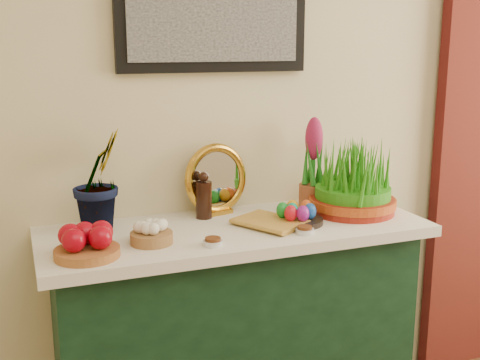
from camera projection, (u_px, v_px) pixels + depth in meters
name	position (u px, v px, depth m)	size (l,w,h in m)	color
sideboard	(235.00, 342.00, 2.29)	(1.30, 0.45, 0.85)	#14371F
tablecloth	(235.00, 231.00, 2.19)	(1.40, 0.55, 0.04)	white
hyacinth_green	(98.00, 164.00, 2.09)	(0.24, 0.20, 0.48)	#237D1F
apple_bowl	(87.00, 244.00, 1.85)	(0.27, 0.27, 0.10)	#995929
garlic_basket	(151.00, 234.00, 1.98)	(0.18, 0.18, 0.08)	olive
vinegar_cruet	(204.00, 198.00, 2.26)	(0.06, 0.06, 0.18)	black
mirror	(216.00, 180.00, 2.32)	(0.28, 0.13, 0.28)	gold
book	(254.00, 227.00, 2.11)	(0.16, 0.24, 0.03)	#BF8E37
spice_dish_left	(213.00, 242.00, 1.97)	(0.06, 0.06, 0.03)	silver
spice_dish_right	(305.00, 230.00, 2.09)	(0.07, 0.07, 0.03)	silver
egg_plate	(297.00, 215.00, 2.20)	(0.25, 0.25, 0.08)	black
hyacinth_pink	(313.00, 167.00, 2.41)	(0.11, 0.11, 0.36)	brown
wheatgrass_sabzeh	(353.00, 182.00, 2.33)	(0.34, 0.34, 0.28)	maroon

